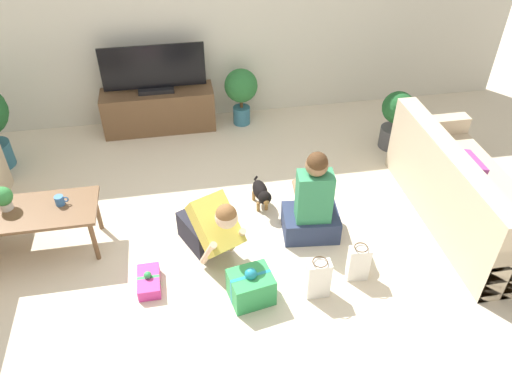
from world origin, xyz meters
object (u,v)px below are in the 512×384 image
tv_console (159,110)px  tabletop_plant (3,198)px  potted_plant_back_right (241,90)px  gift_box_b (149,281)px  person_kneeling (211,227)px  mug (60,200)px  coffee_table (35,215)px  potted_plant_corner_right (396,117)px  gift_bag_b (318,279)px  tv (154,72)px  gift_box_a (251,287)px  dog (261,193)px  person_sitting (312,206)px  sofa_right (465,195)px

tv_console → tabletop_plant: size_ratio=6.11×
potted_plant_back_right → gift_box_b: potted_plant_back_right is taller
person_kneeling → mug: person_kneeling is taller
person_kneeling → potted_plant_back_right: bearing=50.3°
coffee_table → potted_plant_corner_right: size_ratio=1.54×
coffee_table → gift_bag_b: (2.34, -0.96, -0.23)m
tv → gift_bag_b: size_ratio=3.11×
gift_box_a → tv: bearing=102.8°
tv → dog: 2.10m
coffee_table → tv_console: size_ratio=0.80×
tv_console → gift_box_a: 3.00m
dog → person_sitting: bearing=-55.2°
potted_plant_corner_right → tabletop_plant: size_ratio=3.18×
potted_plant_corner_right → mug: potted_plant_corner_right is taller
gift_bag_b → tabletop_plant: size_ratio=1.76×
potted_plant_back_right → sofa_right: bearing=-50.5°
gift_box_b → gift_bag_b: gift_bag_b is taller
potted_plant_corner_right → sofa_right: bearing=-83.9°
coffee_table → tabletop_plant: (-0.23, 0.07, 0.18)m
gift_box_a → gift_bag_b: 0.56m
gift_bag_b → tabletop_plant: (-2.57, 1.03, 0.41)m
tv_console → tv: 0.51m
mug → gift_box_b: bearing=-43.3°
dog → tv: bearing=113.8°
potted_plant_back_right → person_kneeling: 2.39m
tv_console → person_sitting: person_sitting is taller
tv_console → person_sitting: 2.62m
tv_console → potted_plant_back_right: size_ratio=1.86×
sofa_right → potted_plant_corner_right: bearing=6.1°
gift_box_b → tabletop_plant: size_ratio=1.51×
potted_plant_back_right → gift_bag_b: 2.94m
potted_plant_corner_right → person_kneeling: size_ratio=0.86×
potted_plant_corner_right → mug: bearing=-163.7°
tv_console → dog: 2.02m
person_kneeling → tabletop_plant: (-1.75, 0.40, 0.26)m
person_sitting → gift_box_b: person_sitting is taller
coffee_table → gift_box_b: (0.94, -0.63, -0.36)m
dog → gift_box_b: size_ratio=1.39×
tv_console → potted_plant_corner_right: (2.73, -0.91, 0.14)m
sofa_right → potted_plant_corner_right: sofa_right is taller
mug → gift_bag_b: bearing=-25.5°
tv → potted_plant_corner_right: (2.73, -0.91, -0.38)m
sofa_right → gift_box_a: bearing=106.0°
tv → mug: tv is taller
tabletop_plant → potted_plant_back_right: bearing=38.5°
potted_plant_corner_right → person_sitting: (-1.37, -1.33, -0.04)m
coffee_table → dog: coffee_table is taller
person_kneeling → tabletop_plant: 1.81m
coffee_table → dog: bearing=6.6°
coffee_table → gift_box_a: (1.78, -0.91, -0.28)m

